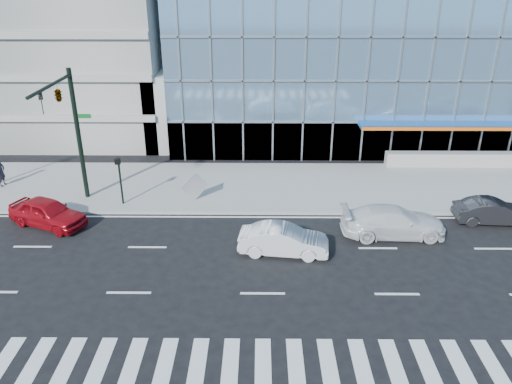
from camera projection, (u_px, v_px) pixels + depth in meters
ground at (262, 248)px, 25.92m from camera, size 160.00×160.00×0.00m
sidewalk at (262, 185)px, 33.19m from camera, size 120.00×8.00×0.15m
theatre_building at (412, 37)px, 46.47m from camera, size 42.00×26.00×15.00m
parking_garage at (44, 8)px, 45.72m from camera, size 24.00×24.00×20.00m
ramp_block at (189, 105)px, 41.17m from camera, size 6.00×8.00×6.00m
traffic_signal at (65, 109)px, 27.65m from camera, size 1.14×5.74×8.00m
ped_signal_post at (119, 174)px, 29.62m from camera, size 0.30×0.33×3.00m
white_suv at (393, 222)px, 26.86m from camera, size 5.63×2.37×1.62m
white_sedan at (284, 240)px, 25.15m from camera, size 4.67×2.09×1.49m
dark_sedan at (493, 212)px, 28.21m from camera, size 4.32×1.68×1.40m
red_sedan at (48, 213)px, 27.90m from camera, size 4.96×3.54×1.57m
pedestrian at (1, 172)px, 32.63m from camera, size 0.55×0.76×1.94m
tilted_panel at (195, 186)px, 30.63m from camera, size 1.68×0.85×1.84m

